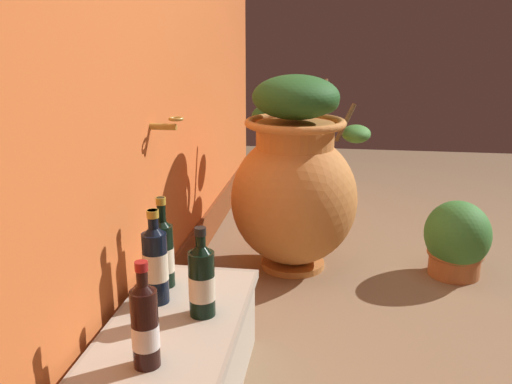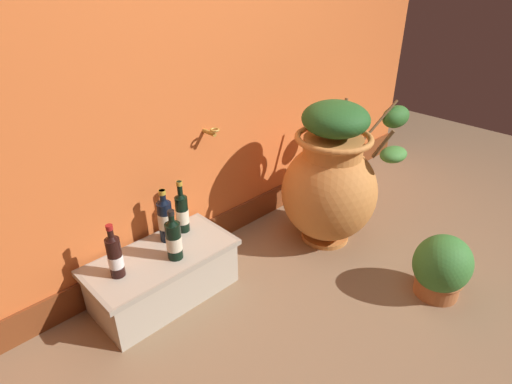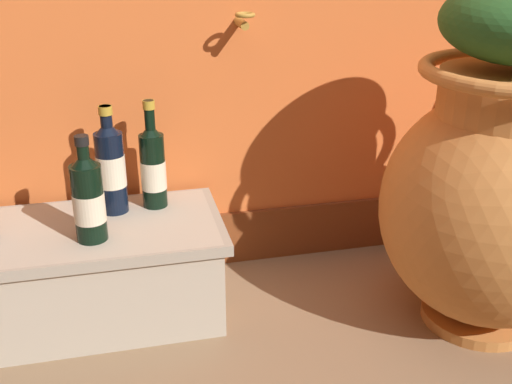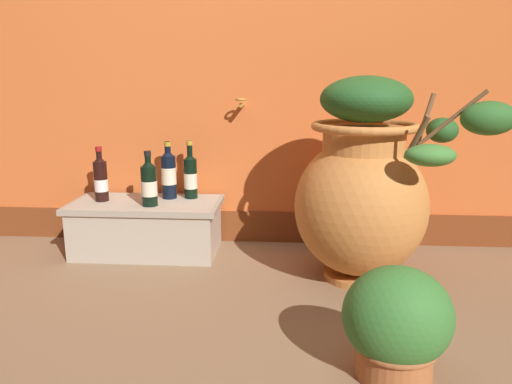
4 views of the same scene
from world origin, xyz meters
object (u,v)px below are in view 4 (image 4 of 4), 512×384
Objects in this scene: wine_bottle_right at (149,182)px; wine_bottle_back at (101,178)px; terracotta_urn at (364,188)px; wine_bottle_middle at (190,175)px; wine_bottle_left at (169,173)px; potted_shrub at (397,324)px.

wine_bottle_right is 0.29m from wine_bottle_back.
wine_bottle_middle is (-0.87, 0.38, -0.03)m from terracotta_urn.
potted_shrub is at bearing -48.90° from wine_bottle_left.
wine_bottle_middle is at bearing 5.47° from wine_bottle_left.
wine_bottle_back is (-1.33, 0.28, -0.03)m from terracotta_urn.
wine_bottle_middle is at bearing 156.68° from terracotta_urn.
wine_bottle_middle reaches higher than wine_bottle_right.
wine_bottle_left is (-0.99, 0.36, -0.01)m from terracotta_urn.
potted_shrub is (0.87, -1.14, -0.23)m from wine_bottle_middle.
terracotta_urn is 1.07m from wine_bottle_right.
wine_bottle_back is at bearing 164.30° from wine_bottle_right.
wine_bottle_middle is 0.25m from wine_bottle_right.
wine_bottle_left is 1.06× the size of wine_bottle_back.
wine_bottle_back is at bearing -168.24° from wine_bottle_middle.
wine_bottle_right is (-0.06, -0.16, -0.02)m from wine_bottle_left.
wine_bottle_back reaches higher than potted_shrub.
wine_bottle_back is 0.80× the size of potted_shrub.
wine_bottle_right is at bearing -15.70° from wine_bottle_back.
terracotta_urn reaches higher than wine_bottle_right.
terracotta_urn is 0.95m from wine_bottle_middle.
wine_bottle_right is at bearing -135.43° from wine_bottle_middle.
wine_bottle_middle reaches higher than potted_shrub.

